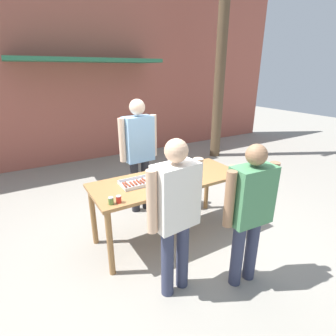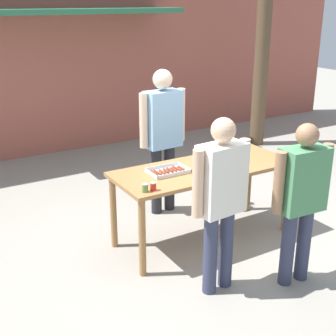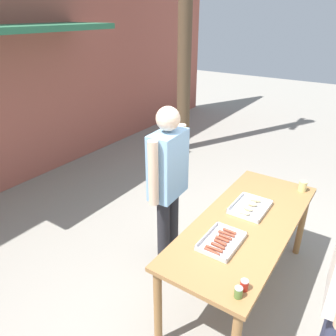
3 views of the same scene
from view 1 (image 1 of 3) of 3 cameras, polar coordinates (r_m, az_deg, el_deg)
ground_plane at (r=3.86m, az=0.00°, el=-14.22°), size 24.00×24.00×0.00m
building_facade_back at (r=6.90m, az=-18.20°, el=20.10°), size 12.00×1.11×4.50m
serving_table at (r=3.49m, az=0.00°, el=-3.95°), size 2.01×0.80×0.86m
food_tray_sausages at (r=3.30m, az=-6.82°, el=-3.26°), size 0.41×0.29×0.04m
food_tray_buns at (r=3.58m, az=2.60°, el=-1.05°), size 0.41×0.32×0.07m
condiment_jar_mustard at (r=2.86m, az=-12.32°, el=-6.99°), size 0.06×0.06×0.08m
condiment_jar_ketchup at (r=2.88m, az=-10.70°, el=-6.69°), size 0.06×0.06×0.08m
beer_cup at (r=3.71m, az=13.77°, el=-0.28°), size 0.08×0.08×0.11m
person_server_behind_table at (r=4.09m, az=-6.38°, el=4.51°), size 0.64×0.27×1.81m
person_customer_holding_hotdog at (r=2.51m, az=1.67°, el=-8.70°), size 0.62×0.27×1.65m
person_customer_with_cup at (r=2.77m, az=17.42°, el=-8.00°), size 0.63×0.27×1.57m
utility_pole at (r=7.06m, az=11.94°, el=28.83°), size 1.10×0.26×6.40m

